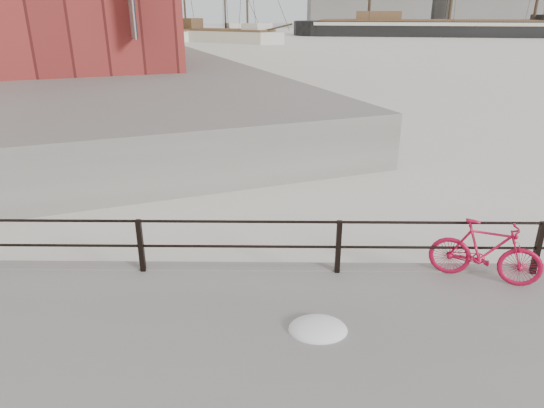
% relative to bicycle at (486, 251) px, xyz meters
% --- Properties ---
extents(ground, '(400.00, 400.00, 0.00)m').
position_rel_bicycle_xyz_m(ground, '(1.01, 0.38, -0.90)').
color(ground, white).
rests_on(ground, ground).
extents(far_quay, '(78.44, 148.07, 1.80)m').
position_rel_bicycle_xyz_m(far_quay, '(-38.99, 72.38, -0.00)').
color(far_quay, gray).
rests_on(far_quay, ground).
extents(guardrail, '(28.00, 0.10, 1.00)m').
position_rel_bicycle_xyz_m(guardrail, '(1.01, 0.23, -0.05)').
color(guardrail, black).
rests_on(guardrail, promenade).
extents(bicycle, '(1.80, 0.91, 1.10)m').
position_rel_bicycle_xyz_m(bicycle, '(0.00, 0.00, 0.00)').
color(bicycle, '#B30B2F').
rests_on(bicycle, promenade).
extents(barque_black, '(68.93, 31.41, 37.14)m').
position_rel_bicycle_xyz_m(barque_black, '(28.90, 91.57, -0.90)').
color(barque_black, black).
rests_on(barque_black, ground).
extents(schooner_mid, '(28.46, 22.71, 19.20)m').
position_rel_bicycle_xyz_m(schooner_mid, '(-13.46, 73.54, -0.90)').
color(schooner_mid, beige).
rests_on(schooner_mid, ground).
extents(schooner_left, '(23.74, 16.09, 16.79)m').
position_rel_bicycle_xyz_m(schooner_left, '(-16.96, 75.67, -0.90)').
color(schooner_left, silver).
rests_on(schooner_left, ground).
extents(workboat_near, '(9.82, 10.13, 7.00)m').
position_rel_bicycle_xyz_m(workboat_near, '(-22.01, 27.80, -0.90)').
color(workboat_near, black).
rests_on(workboat_near, ground).
extents(workboat_far, '(11.59, 7.02, 7.00)m').
position_rel_bicycle_xyz_m(workboat_far, '(-26.65, 44.03, -0.90)').
color(workboat_far, black).
rests_on(workboat_far, ground).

